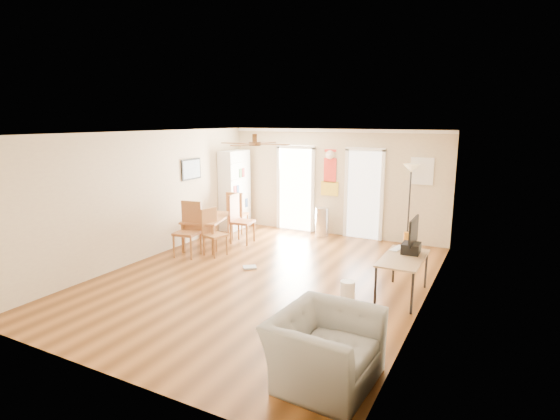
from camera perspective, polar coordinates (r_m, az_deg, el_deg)
The scene contains 29 objects.
floor at distance 8.05m, azimuth -2.00°, elevation -8.82°, with size 7.00×7.00×0.00m, color brown.
ceiling at distance 7.54m, azimuth -2.15°, elevation 10.02°, with size 5.50×7.00×0.00m, color silver, non-canonical shape.
wall_back at distance 10.82m, azimuth 7.14°, elevation 3.55°, with size 5.50×0.04×2.60m, color beige, non-canonical shape.
wall_front at distance 5.05m, azimuth -22.24°, elevation -6.73°, with size 5.50×0.04×2.60m, color beige, non-canonical shape.
wall_left at distance 9.34m, azimuth -16.91°, elevation 1.83°, with size 0.04×7.00×2.60m, color beige, non-canonical shape.
wall_right at distance 6.79m, azimuth 18.55°, elevation -1.86°, with size 0.04×7.00×2.60m, color beige, non-canonical shape.
crown_molding at distance 7.54m, azimuth -2.14°, elevation 9.72°, with size 5.50×7.00×0.08m, color white, non-canonical shape.
kitchen_doorway at distance 11.25m, azimuth 2.07°, elevation 2.65°, with size 0.90×0.10×2.10m, color white, non-canonical shape.
bathroom_doorway at distance 10.61m, azimuth 10.88°, elevation 1.90°, with size 0.80×0.10×2.10m, color white, non-canonical shape.
wall_decal at distance 10.82m, azimuth 6.52°, elevation 4.89°, with size 0.46×0.03×1.10m, color red.
ac_grille at distance 10.22m, azimuth 18.00°, elevation 4.84°, with size 0.50×0.04×0.60m, color white.
framed_poster at distance 10.30m, azimuth -11.50°, elevation 5.23°, with size 0.04×0.66×0.48m, color black.
ceiling_fan at distance 7.29m, azimuth -3.32°, elevation 8.61°, with size 1.24×1.24×0.20m, color #593819, non-canonical shape.
bookshelf at distance 11.46m, azimuth -5.93°, elevation 2.61°, with size 0.41×0.92×2.04m, color white, non-canonical shape.
dining_table at distance 10.05m, azimuth -9.30°, elevation -2.76°, with size 0.81×1.35×0.67m, color #A96E36, non-canonical shape.
dining_chair_right_a at distance 10.14m, azimuth -4.92°, elevation -1.19°, with size 0.46×0.46×1.13m, color #9E5F33, non-canonical shape.
dining_chair_right_b at distance 9.30m, azimuth -8.46°, elevation -2.94°, with size 0.40×0.40×0.98m, color #935B2F, non-canonical shape.
dining_chair_near at distance 9.32m, azimuth -12.03°, elevation -2.56°, with size 0.46×0.46×1.13m, color #986131, non-canonical shape.
dining_chair_far at distance 11.12m, azimuth -5.51°, elevation -0.27°, with size 0.43×0.43×1.05m, color #A47235, non-canonical shape.
trash_can at distance 10.78m, azimuth 5.48°, elevation -1.56°, with size 0.33×0.33×0.71m, color silver.
torchiere_lamp at distance 10.14m, azimuth 16.46°, elevation 0.49°, with size 0.35×0.35×1.86m, color black, non-canonical shape.
computer_desk at distance 7.39m, azimuth 15.62°, elevation -8.40°, with size 0.63×1.25×0.67m, color tan, non-canonical shape.
imac at distance 7.45m, azimuth 16.97°, elevation -3.22°, with size 0.09×0.64×0.59m, color black, non-canonical shape.
keyboard at distance 7.71m, azimuth 15.07°, elevation -4.83°, with size 0.13×0.40×0.02m, color silver.
printer at distance 7.50m, azimuth 16.70°, elevation -4.79°, with size 0.28×0.33×0.17m, color black.
orange_bottle at distance 7.81m, azimuth 16.09°, elevation -3.74°, with size 0.09×0.09×0.26m, color orange.
wastebasket_a at distance 7.25m, azimuth 8.79°, elevation -10.16°, with size 0.24×0.24×0.27m, color white.
floor_cloth at distance 8.55m, azimuth -3.97°, elevation -7.46°, with size 0.25×0.20×0.04m, color #9D9C98.
armchair at distance 5.01m, azimuth 5.83°, elevation -17.51°, with size 1.17×1.02×0.76m, color #989793.
Camera 1 is at (3.73, -6.54, 2.82)m, focal length 28.08 mm.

